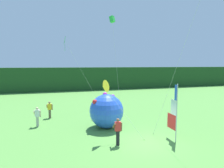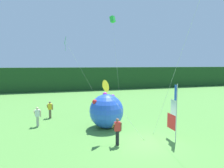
{
  "view_description": "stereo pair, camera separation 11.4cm",
  "coord_description": "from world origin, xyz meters",
  "views": [
    {
      "loc": [
        -5.21,
        -10.72,
        4.95
      ],
      "look_at": [
        -0.99,
        3.92,
        3.39
      ],
      "focal_mm": 30.63,
      "sensor_mm": 36.0,
      "label": 1
    },
    {
      "loc": [
        -5.1,
        -10.75,
        4.95
      ],
      "look_at": [
        -0.99,
        3.92,
        3.39
      ],
      "focal_mm": 30.63,
      "sensor_mm": 36.0,
      "label": 2
    }
  ],
  "objects": [
    {
      "name": "person_mid_field",
      "position": [
        -1.74,
        0.05,
        0.9
      ],
      "size": [
        0.55,
        0.48,
        1.69
      ],
      "color": "black",
      "rests_on": "ground"
    },
    {
      "name": "distant_treeline",
      "position": [
        0.0,
        26.4,
        2.19
      ],
      "size": [
        80.0,
        2.4,
        4.38
      ],
      "primitive_type": "cube",
      "color": "#1E421E",
      "rests_on": "ground"
    },
    {
      "name": "kite_green_box_3",
      "position": [
        0.52,
        9.06,
        9.6
      ],
      "size": [
        0.79,
        2.02,
        10.03
      ],
      "color": "brown",
      "rests_on": "ground"
    },
    {
      "name": "inflatable_balloon",
      "position": [
        -1.58,
        3.42,
        1.33
      ],
      "size": [
        2.65,
        2.65,
        2.75
      ],
      "color": "blue",
      "rests_on": "ground"
    },
    {
      "name": "ground_plane",
      "position": [
        0.0,
        0.0,
        0.0
      ],
      "size": [
        120.0,
        120.0,
        0.0
      ],
      "primitive_type": "plane",
      "color": "#518E3D"
    },
    {
      "name": "kite_yellow_delta_2",
      "position": [
        -2.26,
        1.31,
        3.52
      ],
      "size": [
        2.9,
        1.45,
        3.95
      ],
      "color": "brown",
      "rests_on": "ground"
    },
    {
      "name": "person_near_banner",
      "position": [
        -5.96,
        7.45,
        0.83
      ],
      "size": [
        0.55,
        0.48,
        1.57
      ],
      "color": "brown",
      "rests_on": "ground"
    },
    {
      "name": "person_far_left",
      "position": [
        -6.81,
        5.19,
        0.84
      ],
      "size": [
        0.55,
        0.48,
        1.58
      ],
      "color": "#B7B2A3",
      "rests_on": "ground"
    },
    {
      "name": "banner_flag",
      "position": [
        2.02,
        -0.16,
        1.79
      ],
      "size": [
        0.06,
        1.03,
        3.74
      ],
      "color": "#B7B7BC",
      "rests_on": "ground"
    },
    {
      "name": "kite_green_diamond_0",
      "position": [
        -4.08,
        9.87,
        6.87
      ],
      "size": [
        4.08,
        0.68,
        7.79
      ],
      "color": "brown",
      "rests_on": "ground"
    }
  ]
}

